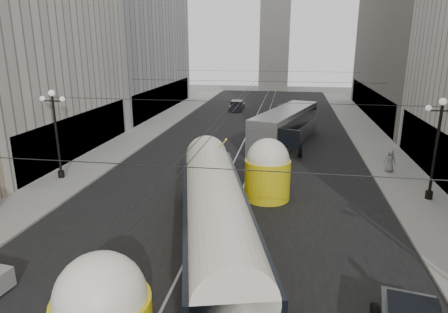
% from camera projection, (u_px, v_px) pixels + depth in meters
% --- Properties ---
extents(road, '(20.00, 85.00, 0.02)m').
position_uv_depth(road, '(252.00, 140.00, 41.02)').
color(road, black).
rests_on(road, ground).
extents(sidewalk_left, '(4.00, 72.00, 0.15)m').
position_uv_depth(sidewalk_left, '(152.00, 128.00, 46.20)').
color(sidewalk_left, gray).
rests_on(sidewalk_left, ground).
extents(sidewalk_right, '(4.00, 72.00, 0.15)m').
position_uv_depth(sidewalk_right, '(368.00, 136.00, 42.43)').
color(sidewalk_right, gray).
rests_on(sidewalk_right, ground).
extents(rail_left, '(0.12, 85.00, 0.04)m').
position_uv_depth(rail_left, '(245.00, 139.00, 41.13)').
color(rail_left, gray).
rests_on(rail_left, ground).
extents(rail_right, '(0.12, 85.00, 0.04)m').
position_uv_depth(rail_right, '(259.00, 140.00, 40.90)').
color(rail_right, gray).
rests_on(rail_right, ground).
extents(building_left_far, '(12.60, 28.60, 28.60)m').
position_uv_depth(building_left_far, '(120.00, 7.00, 54.88)').
color(building_left_far, '#999999').
rests_on(building_left_far, ground).
extents(distant_tower, '(6.00, 6.00, 31.36)m').
position_uv_depth(distant_tower, '(276.00, 15.00, 81.90)').
color(distant_tower, '#B2AFA8').
rests_on(distant_tower, ground).
extents(lamppost_left_mid, '(1.86, 0.44, 6.37)m').
position_uv_depth(lamppost_left_mid, '(56.00, 129.00, 28.21)').
color(lamppost_left_mid, black).
rests_on(lamppost_left_mid, sidewalk_left).
extents(lamppost_right_mid, '(1.86, 0.44, 6.37)m').
position_uv_depth(lamppost_right_mid, '(437.00, 144.00, 24.26)').
color(lamppost_right_mid, black).
rests_on(lamppost_right_mid, sidewalk_right).
extents(catenary, '(25.00, 72.00, 0.23)m').
position_uv_depth(catenary, '(253.00, 83.00, 38.41)').
color(catenary, black).
rests_on(catenary, ground).
extents(streetcar, '(6.83, 17.77, 4.01)m').
position_uv_depth(streetcar, '(215.00, 216.00, 18.40)').
color(streetcar, gold).
rests_on(streetcar, ground).
extents(city_bus, '(6.54, 13.82, 3.39)m').
position_uv_depth(city_bus, '(286.00, 125.00, 38.89)').
color(city_bus, gray).
rests_on(city_bus, ground).
extents(sedan_white_far, '(3.11, 5.26, 1.55)m').
position_uv_depth(sedan_white_far, '(284.00, 111.00, 53.58)').
color(sedan_white_far, silver).
rests_on(sedan_white_far, ground).
extents(sedan_dark_far, '(1.86, 4.44, 1.40)m').
position_uv_depth(sedan_dark_far, '(237.00, 106.00, 58.48)').
color(sedan_dark_far, black).
rests_on(sedan_dark_far, ground).
extents(pedestrian_sidewalk_right, '(0.84, 0.53, 1.70)m').
position_uv_depth(pedestrian_sidewalk_right, '(390.00, 161.00, 30.26)').
color(pedestrian_sidewalk_right, gray).
rests_on(pedestrian_sidewalk_right, sidewalk_right).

